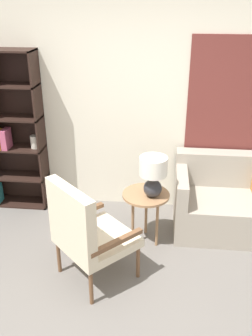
{
  "coord_description": "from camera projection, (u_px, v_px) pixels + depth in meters",
  "views": [
    {
      "loc": [
        0.34,
        -2.13,
        2.46
      ],
      "look_at": [
        -0.01,
        1.13,
        0.9
      ],
      "focal_mm": 40.0,
      "sensor_mm": 36.0,
      "label": 1
    }
  ],
  "objects": [
    {
      "name": "table_lamp",
      "position": [
        153.0,
        173.0,
        3.67
      ],
      "size": [
        0.28,
        0.28,
        0.43
      ],
      "color": "#2D2D33",
      "rests_on": "side_table"
    },
    {
      "name": "armchair",
      "position": [
        84.0,
        230.0,
        3.27
      ],
      "size": [
        0.87,
        0.87,
        1.02
      ],
      "color": "brown",
      "rests_on": "ground_plane"
    },
    {
      "name": "side_table",
      "position": [
        146.0,
        200.0,
        3.85
      ],
      "size": [
        0.49,
        0.49,
        0.58
      ],
      "color": "#99704C",
      "rests_on": "ground_plane"
    },
    {
      "name": "wall_back",
      "position": [
        141.0,
        99.0,
        4.23
      ],
      "size": [
        6.4,
        0.08,
        2.7
      ],
      "color": "silver",
      "rests_on": "ground_plane"
    },
    {
      "name": "ground_plane",
      "position": [
        113.0,
        330.0,
        2.99
      ],
      "size": [
        14.0,
        14.0,
        0.0
      ],
      "primitive_type": "plane",
      "color": "#66605B"
    }
  ]
}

